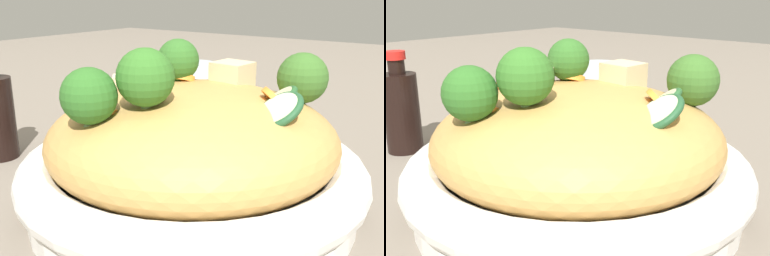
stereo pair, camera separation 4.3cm
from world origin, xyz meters
TOP-DOWN VIEW (x-y plane):
  - ground_plane at (0.00, 0.00)m, footprint 3.00×3.00m
  - serving_bowl at (0.00, 0.00)m, footprint 0.33×0.33m
  - noodle_heap at (0.00, -0.00)m, footprint 0.28×0.28m
  - broccoli_florets at (0.01, 0.01)m, footprint 0.24×0.17m
  - carrot_coins at (0.01, -0.02)m, footprint 0.14×0.20m
  - zucchini_slices at (-0.01, 0.08)m, footprint 0.07×0.07m
  - chicken_chunks at (-0.03, -0.03)m, footprint 0.11×0.14m
  - drinking_glass at (-0.24, -0.17)m, footprint 0.07×0.07m

SIDE VIEW (x-z plane):
  - ground_plane at x=0.00m, z-range 0.00..0.00m
  - serving_bowl at x=0.00m, z-range 0.00..0.06m
  - drinking_glass at x=-0.24m, z-range 0.00..0.10m
  - noodle_heap at x=0.00m, z-range 0.02..0.12m
  - zucchini_slices at x=-0.01m, z-range 0.10..0.13m
  - carrot_coins at x=0.01m, z-range 0.10..0.13m
  - chicken_chunks at x=-0.03m, z-range 0.10..0.14m
  - broccoli_florets at x=0.01m, z-range 0.10..0.17m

